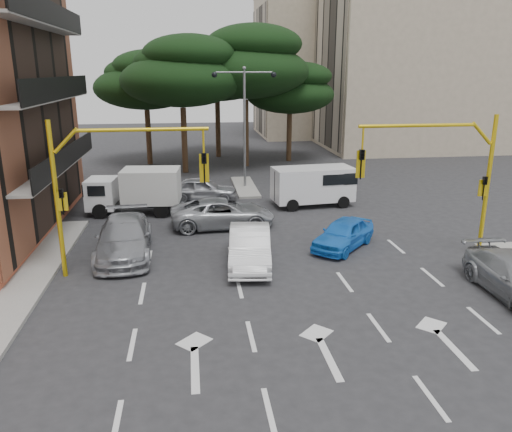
{
  "coord_description": "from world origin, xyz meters",
  "views": [
    {
      "loc": [
        -3.62,
        -16.78,
        7.71
      ],
      "look_at": [
        -0.87,
        3.81,
        1.6
      ],
      "focal_mm": 35.0,
      "sensor_mm": 36.0,
      "label": 1
    }
  ],
  "objects_px": {
    "street_lamp_center": "(244,106)",
    "van_white": "(313,186)",
    "car_silver_wagon": "(124,238)",
    "signal_mast_right": "(449,168)",
    "car_silver_cross_a": "(223,213)",
    "box_truck_a": "(135,191)",
    "car_blue_compact": "(343,234)",
    "car_silver_cross_b": "(203,189)",
    "signal_mast_left": "(104,177)",
    "car_white_hatch": "(250,247)"
  },
  "relations": [
    {
      "from": "signal_mast_right",
      "to": "car_silver_cross_a",
      "type": "height_order",
      "value": "signal_mast_right"
    },
    {
      "from": "car_silver_wagon",
      "to": "signal_mast_right",
      "type": "bearing_deg",
      "value": -11.38
    },
    {
      "from": "car_white_hatch",
      "to": "car_silver_cross_b",
      "type": "bearing_deg",
      "value": 104.97
    },
    {
      "from": "signal_mast_left",
      "to": "car_silver_wagon",
      "type": "distance_m",
      "value": 3.68
    },
    {
      "from": "car_silver_wagon",
      "to": "box_truck_a",
      "type": "height_order",
      "value": "box_truck_a"
    },
    {
      "from": "signal_mast_right",
      "to": "van_white",
      "type": "height_order",
      "value": "signal_mast_right"
    },
    {
      "from": "van_white",
      "to": "car_silver_cross_b",
      "type": "bearing_deg",
      "value": -113.4
    },
    {
      "from": "van_white",
      "to": "box_truck_a",
      "type": "distance_m",
      "value": 10.16
    },
    {
      "from": "street_lamp_center",
      "to": "car_white_hatch",
      "type": "height_order",
      "value": "street_lamp_center"
    },
    {
      "from": "signal_mast_left",
      "to": "car_blue_compact",
      "type": "relative_size",
      "value": 1.53
    },
    {
      "from": "van_white",
      "to": "box_truck_a",
      "type": "xyz_separation_m",
      "value": [
        -10.15,
        -0.39,
        0.1
      ]
    },
    {
      "from": "street_lamp_center",
      "to": "car_silver_cross_a",
      "type": "distance_m",
      "value": 9.93
    },
    {
      "from": "box_truck_a",
      "to": "signal_mast_right",
      "type": "bearing_deg",
      "value": -117.62
    },
    {
      "from": "signal_mast_left",
      "to": "car_silver_wagon",
      "type": "xyz_separation_m",
      "value": [
        0.25,
        1.99,
        -3.08
      ]
    },
    {
      "from": "van_white",
      "to": "car_silver_cross_a",
      "type": "bearing_deg",
      "value": -63.57
    },
    {
      "from": "signal_mast_right",
      "to": "van_white",
      "type": "bearing_deg",
      "value": 110.48
    },
    {
      "from": "car_blue_compact",
      "to": "van_white",
      "type": "bearing_deg",
      "value": 129.69
    },
    {
      "from": "car_silver_wagon",
      "to": "street_lamp_center",
      "type": "bearing_deg",
      "value": 58.51
    },
    {
      "from": "signal_mast_right",
      "to": "van_white",
      "type": "xyz_separation_m",
      "value": [
        -3.36,
        9.01,
        -2.73
      ]
    },
    {
      "from": "street_lamp_center",
      "to": "van_white",
      "type": "relative_size",
      "value": 1.68
    },
    {
      "from": "signal_mast_right",
      "to": "signal_mast_left",
      "type": "distance_m",
      "value": 13.61
    },
    {
      "from": "car_silver_cross_b",
      "to": "van_white",
      "type": "relative_size",
      "value": 0.91
    },
    {
      "from": "car_white_hatch",
      "to": "car_silver_cross_a",
      "type": "bearing_deg",
      "value": 104.59
    },
    {
      "from": "signal_mast_left",
      "to": "box_truck_a",
      "type": "relative_size",
      "value": 1.18
    },
    {
      "from": "car_silver_wagon",
      "to": "box_truck_a",
      "type": "distance_m",
      "value": 6.65
    },
    {
      "from": "car_silver_cross_b",
      "to": "van_white",
      "type": "bearing_deg",
      "value": -99.45
    },
    {
      "from": "car_silver_wagon",
      "to": "box_truck_a",
      "type": "xyz_separation_m",
      "value": [
        -0.16,
        6.63,
        0.45
      ]
    },
    {
      "from": "signal_mast_right",
      "to": "street_lamp_center",
      "type": "height_order",
      "value": "street_lamp_center"
    },
    {
      "from": "signal_mast_right",
      "to": "car_silver_cross_b",
      "type": "xyz_separation_m",
      "value": [
        -9.73,
        11.01,
        -3.17
      ]
    },
    {
      "from": "car_silver_cross_b",
      "to": "van_white",
      "type": "distance_m",
      "value": 6.68
    },
    {
      "from": "street_lamp_center",
      "to": "van_white",
      "type": "bearing_deg",
      "value": -55.47
    },
    {
      "from": "signal_mast_right",
      "to": "street_lamp_center",
      "type": "xyz_separation_m",
      "value": [
        -6.8,
        14.01,
        1.54
      ]
    },
    {
      "from": "street_lamp_center",
      "to": "car_silver_cross_b",
      "type": "distance_m",
      "value": 6.3
    },
    {
      "from": "van_white",
      "to": "car_white_hatch",
      "type": "bearing_deg",
      "value": -34.58
    },
    {
      "from": "signal_mast_left",
      "to": "car_blue_compact",
      "type": "bearing_deg",
      "value": 9.63
    },
    {
      "from": "street_lamp_center",
      "to": "car_silver_wagon",
      "type": "bearing_deg",
      "value": -118.59
    },
    {
      "from": "signal_mast_right",
      "to": "car_silver_cross_a",
      "type": "xyz_separation_m",
      "value": [
        -8.88,
        5.51,
        -3.16
      ]
    },
    {
      "from": "signal_mast_left",
      "to": "car_silver_wagon",
      "type": "height_order",
      "value": "signal_mast_left"
    },
    {
      "from": "street_lamp_center",
      "to": "box_truck_a",
      "type": "distance_m",
      "value": 9.56
    },
    {
      "from": "car_blue_compact",
      "to": "van_white",
      "type": "distance_m",
      "value": 7.36
    },
    {
      "from": "signal_mast_left",
      "to": "box_truck_a",
      "type": "height_order",
      "value": "signal_mast_left"
    },
    {
      "from": "car_silver_cross_a",
      "to": "car_silver_cross_b",
      "type": "distance_m",
      "value": 5.56
    },
    {
      "from": "signal_mast_left",
      "to": "car_silver_cross_b",
      "type": "xyz_separation_m",
      "value": [
        3.88,
        11.01,
        -3.17
      ]
    },
    {
      "from": "car_white_hatch",
      "to": "car_silver_wagon",
      "type": "xyz_separation_m",
      "value": [
        -5.22,
        1.73,
        0.03
      ]
    },
    {
      "from": "car_white_hatch",
      "to": "van_white",
      "type": "xyz_separation_m",
      "value": [
        4.77,
        8.74,
        0.39
      ]
    },
    {
      "from": "car_silver_cross_a",
      "to": "car_silver_wagon",
      "type": "bearing_deg",
      "value": 126.07
    },
    {
      "from": "street_lamp_center",
      "to": "car_silver_cross_b",
      "type": "height_order",
      "value": "street_lamp_center"
    },
    {
      "from": "signal_mast_right",
      "to": "car_blue_compact",
      "type": "relative_size",
      "value": 1.53
    },
    {
      "from": "signal_mast_right",
      "to": "car_blue_compact",
      "type": "xyz_separation_m",
      "value": [
        -3.74,
        1.67,
        -3.22
      ]
    },
    {
      "from": "car_white_hatch",
      "to": "box_truck_a",
      "type": "relative_size",
      "value": 0.91
    }
  ]
}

